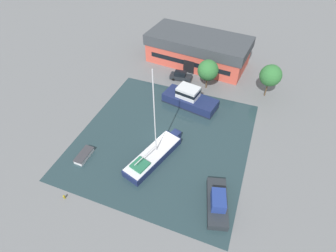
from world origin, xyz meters
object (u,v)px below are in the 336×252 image
object	(u,v)px
quay_tree_by_water	(271,76)
quay_tree_near_building	(208,70)
parked_car	(181,76)
sailboat_moored	(154,155)
cabin_boat	(217,202)
small_dinghy	(84,155)
motor_cruiser	(190,99)
warehouse_building	(198,49)

from	to	relation	value
quay_tree_by_water	quay_tree_near_building	bearing A→B (deg)	-172.38
quay_tree_by_water	parked_car	world-z (taller)	quay_tree_by_water
quay_tree_by_water	sailboat_moored	xyz separation A→B (m)	(-13.69, -21.50, -3.75)
parked_car	sailboat_moored	xyz separation A→B (m)	(2.96, -20.91, -0.14)
sailboat_moored	cabin_boat	distance (m)	11.34
parked_car	small_dinghy	xyz separation A→B (m)	(-6.83, -24.39, -0.50)
motor_cruiser	quay_tree_near_building	bearing A→B (deg)	-3.58
warehouse_building	small_dinghy	xyz separation A→B (m)	(-8.03, -32.11, -2.76)
parked_car	cabin_boat	distance (m)	28.57
quay_tree_near_building	motor_cruiser	bearing A→B (deg)	-104.11
quay_tree_near_building	parked_car	world-z (taller)	quay_tree_near_building
quay_tree_near_building	quay_tree_by_water	world-z (taller)	quay_tree_by_water
quay_tree_near_building	small_dinghy	distance (m)	26.81
warehouse_building	sailboat_moored	distance (m)	28.79
sailboat_moored	cabin_boat	world-z (taller)	sailboat_moored
quay_tree_near_building	quay_tree_by_water	distance (m)	11.18
quay_tree_by_water	motor_cruiser	distance (m)	15.05
quay_tree_near_building	parked_car	xyz separation A→B (m)	(-5.58, 0.90, -3.09)
warehouse_building	sailboat_moored	bearing A→B (deg)	-80.63
small_dinghy	warehouse_building	bearing A→B (deg)	76.42
motor_cruiser	sailboat_moored	bearing A→B (deg)	-173.94
sailboat_moored	cabin_boat	size ratio (longest dim) A/B	2.09
quay_tree_by_water	sailboat_moored	world-z (taller)	sailboat_moored
motor_cruiser	small_dinghy	xyz separation A→B (m)	(-10.87, -17.40, -0.92)
warehouse_building	motor_cruiser	bearing A→B (deg)	-73.18
quay_tree_near_building	small_dinghy	xyz separation A→B (m)	(-12.41, -23.49, -3.59)
quay_tree_near_building	parked_car	size ratio (longest dim) A/B	1.31
parked_car	cabin_boat	size ratio (longest dim) A/B	0.63
warehouse_building	quay_tree_near_building	bearing A→B (deg)	-57.20
quay_tree_near_building	parked_car	bearing A→B (deg)	170.87
parked_car	sailboat_moored	distance (m)	21.12
warehouse_building	cabin_boat	size ratio (longest dim) A/B	3.11
motor_cruiser	cabin_boat	distance (m)	20.50
parked_car	sailboat_moored	size ratio (longest dim) A/B	0.30
parked_car	small_dinghy	size ratio (longest dim) A/B	1.32
warehouse_building	small_dinghy	size ratio (longest dim) A/B	6.50
cabin_boat	parked_car	bearing A→B (deg)	102.81
quay_tree_by_water	cabin_boat	world-z (taller)	quay_tree_by_water
warehouse_building	sailboat_moored	xyz separation A→B (m)	(1.76, -28.63, -2.41)
quay_tree_near_building	cabin_boat	distance (m)	25.73
warehouse_building	parked_car	size ratio (longest dim) A/B	4.95
sailboat_moored	small_dinghy	xyz separation A→B (m)	(-9.78, -3.48, -0.35)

